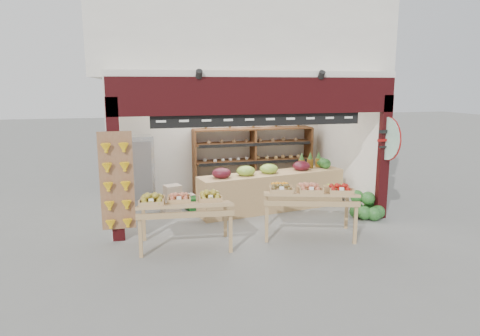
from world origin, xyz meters
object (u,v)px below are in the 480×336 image
object	(u,v)px
mid_counter	(272,190)
display_table_left	(179,203)
display_table_right	(309,192)
watermelon_pile	(366,208)
refrigerator	(140,169)
back_shelving	(253,147)
cardboard_stack	(180,200)

from	to	relation	value
mid_counter	display_table_left	bearing A→B (deg)	-143.47
display_table_right	watermelon_pile	bearing A→B (deg)	23.35
mid_counter	watermelon_pile	xyz separation A→B (m)	(1.80, -1.08, -0.26)
display_table_left	watermelon_pile	bearing A→B (deg)	8.87
refrigerator	display_table_right	distance (m)	4.48
back_shelving	display_table_right	distance (m)	3.63
display_table_left	display_table_right	world-z (taller)	display_table_right
mid_counter	display_table_right	size ratio (longest dim) A/B	1.83
display_table_left	watermelon_pile	distance (m)	4.22
refrigerator	watermelon_pile	distance (m)	5.40
display_table_left	display_table_right	xyz separation A→B (m)	(2.47, -0.07, 0.07)
mid_counter	display_table_left	xyz separation A→B (m)	(-2.33, -1.73, 0.32)
mid_counter	display_table_left	distance (m)	2.92
display_table_left	watermelon_pile	size ratio (longest dim) A/B	2.29
refrigerator	watermelon_pile	xyz separation A→B (m)	(4.72, -2.55, -0.60)
display_table_left	display_table_right	distance (m)	2.47
display_table_right	back_shelving	bearing A→B (deg)	91.02
watermelon_pile	display_table_right	bearing A→B (deg)	-156.65
back_shelving	display_table_right	bearing A→B (deg)	-88.98
refrigerator	cardboard_stack	distance (m)	1.43
display_table_right	watermelon_pile	distance (m)	1.92
refrigerator	watermelon_pile	size ratio (longest dim) A/B	2.18
watermelon_pile	display_table_left	bearing A→B (deg)	-171.13
cardboard_stack	mid_counter	bearing A→B (deg)	-13.60
mid_counter	back_shelving	bearing A→B (deg)	87.57
cardboard_stack	mid_counter	size ratio (longest dim) A/B	0.29
mid_counter	cardboard_stack	bearing A→B (deg)	166.40
refrigerator	cardboard_stack	world-z (taller)	refrigerator
back_shelving	cardboard_stack	xyz separation A→B (m)	(-2.13, -1.32, -0.99)
display_table_left	back_shelving	bearing A→B (deg)	55.80
mid_counter	display_table_right	xyz separation A→B (m)	(0.14, -1.80, 0.39)
mid_counter	watermelon_pile	size ratio (longest dim) A/B	4.71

